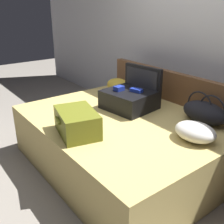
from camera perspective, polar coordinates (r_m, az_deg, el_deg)
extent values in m
plane|color=gray|center=(2.85, -4.66, -13.69)|extent=(12.00, 12.00, 0.00)
cube|color=silver|center=(3.49, 18.83, 15.09)|extent=(8.00, 0.10, 2.60)
cube|color=tan|center=(2.90, 1.86, -6.42)|extent=(2.08, 1.57, 0.56)
cube|color=brown|center=(3.35, 12.89, 0.52)|extent=(2.12, 0.08, 0.91)
cube|color=black|center=(2.99, 3.45, 2.57)|extent=(0.56, 0.51, 0.21)
cube|color=#28282D|center=(2.98, 3.47, 3.13)|extent=(0.50, 0.45, 0.14)
cube|color=#1E33A5|center=(2.97, 1.50, 5.01)|extent=(0.09, 0.11, 0.05)
cube|color=#1E33A5|center=(2.94, 5.21, 4.59)|extent=(0.15, 0.10, 0.04)
cube|color=black|center=(3.13, 6.54, 5.71)|extent=(0.51, 0.11, 0.45)
cube|color=#28282D|center=(3.11, 6.21, 5.61)|extent=(0.43, 0.07, 0.38)
cube|color=olive|center=(2.45, -7.39, -2.87)|extent=(0.53, 0.42, 0.16)
cube|color=#28282D|center=(2.44, -7.42, -2.37)|extent=(0.46, 0.37, 0.11)
cube|color=#99999E|center=(2.47, -8.90, -0.36)|extent=(0.16, 0.15, 0.04)
cube|color=olive|center=(2.40, -7.52, -0.48)|extent=(0.53, 0.42, 0.06)
cube|color=olive|center=(2.38, -11.49, -1.82)|extent=(0.14, 0.06, 0.02)
ellipsoid|color=black|center=(2.79, 19.09, -0.11)|extent=(0.48, 0.29, 0.21)
torus|color=black|center=(2.81, 18.06, 1.42)|extent=(0.28, 0.02, 0.28)
torus|color=black|center=(2.74, 20.44, 0.55)|extent=(0.28, 0.02, 0.28)
ellipsoid|color=white|center=(2.43, 17.28, -4.01)|extent=(0.39, 0.32, 0.16)
ellipsoid|color=gold|center=(3.61, 1.31, 5.75)|extent=(0.40, 0.32, 0.17)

